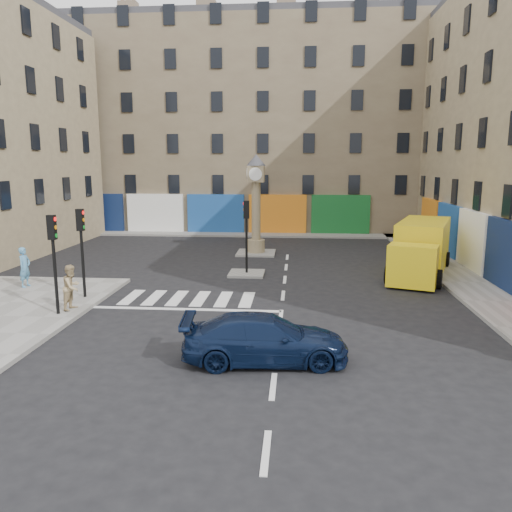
# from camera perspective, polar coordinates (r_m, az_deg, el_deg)

# --- Properties ---
(ground) EXTENTS (120.00, 120.00, 0.00)m
(ground) POSITION_cam_1_polar(r_m,az_deg,el_deg) (18.00, 2.74, -7.87)
(ground) COLOR black
(ground) RESTS_ON ground
(sidewalk_right) EXTENTS (2.60, 30.00, 0.15)m
(sidewalk_right) POSITION_cam_1_polar(r_m,az_deg,el_deg) (28.82, 21.04, -1.36)
(sidewalk_right) COLOR gray
(sidewalk_right) RESTS_ON ground
(sidewalk_far) EXTENTS (32.00, 2.40, 0.15)m
(sidewalk_far) POSITION_cam_1_polar(r_m,az_deg,el_deg) (39.92, -1.89, 2.51)
(sidewalk_far) COLOR gray
(sidewalk_far) RESTS_ON ground
(island_near) EXTENTS (1.80, 1.80, 0.12)m
(island_near) POSITION_cam_1_polar(r_m,az_deg,el_deg) (25.81, -1.08, -2.01)
(island_near) COLOR gray
(island_near) RESTS_ON ground
(island_far) EXTENTS (2.40, 2.40, 0.12)m
(island_far) POSITION_cam_1_polar(r_m,az_deg,el_deg) (31.67, 0.01, 0.35)
(island_far) COLOR gray
(island_far) RESTS_ON ground
(building_far) EXTENTS (32.00, 10.00, 17.00)m
(building_far) POSITION_cam_1_polar(r_m,az_deg,el_deg) (45.37, -1.10, 14.15)
(building_far) COLOR #7C6D52
(building_far) RESTS_ON ground
(traffic_light_left_near) EXTENTS (0.28, 0.22, 3.70)m
(traffic_light_left_near) POSITION_cam_1_polar(r_m,az_deg,el_deg) (19.64, -22.15, 0.80)
(traffic_light_left_near) COLOR black
(traffic_light_left_near) RESTS_ON sidewalk_left
(traffic_light_left_far) EXTENTS (0.28, 0.22, 3.70)m
(traffic_light_left_far) POSITION_cam_1_polar(r_m,az_deg,el_deg) (21.78, -19.34, 1.88)
(traffic_light_left_far) COLOR black
(traffic_light_left_far) RESTS_ON sidewalk_left
(traffic_light_island) EXTENTS (0.28, 0.22, 3.70)m
(traffic_light_island) POSITION_cam_1_polar(r_m,az_deg,el_deg) (25.38, -1.10, 3.57)
(traffic_light_island) COLOR black
(traffic_light_island) RESTS_ON island_near
(clock_pillar) EXTENTS (1.20, 1.20, 6.10)m
(clock_pillar) POSITION_cam_1_polar(r_m,az_deg,el_deg) (31.23, 0.01, 6.66)
(clock_pillar) COLOR tan
(clock_pillar) RESTS_ON island_far
(navy_sedan) EXTENTS (4.95, 2.39, 1.39)m
(navy_sedan) POSITION_cam_1_polar(r_m,az_deg,el_deg) (14.61, 1.04, -9.43)
(navy_sedan) COLOR #0B1733
(navy_sedan) RESTS_ON ground
(yellow_van) EXTENTS (4.60, 7.76, 2.71)m
(yellow_van) POSITION_cam_1_polar(r_m,az_deg,el_deg) (27.07, 18.37, 0.81)
(yellow_van) COLOR yellow
(yellow_van) RESTS_ON ground
(pedestrian_blue) EXTENTS (0.51, 0.71, 1.82)m
(pedestrian_blue) POSITION_cam_1_polar(r_m,az_deg,el_deg) (24.86, -24.92, -1.15)
(pedestrian_blue) COLOR #4F8CB6
(pedestrian_blue) RESTS_ON sidewalk_left
(pedestrian_tan) EXTENTS (0.78, 0.94, 1.74)m
(pedestrian_tan) POSITION_cam_1_polar(r_m,az_deg,el_deg) (20.35, -20.31, -3.35)
(pedestrian_tan) COLOR tan
(pedestrian_tan) RESTS_ON sidewalk_left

